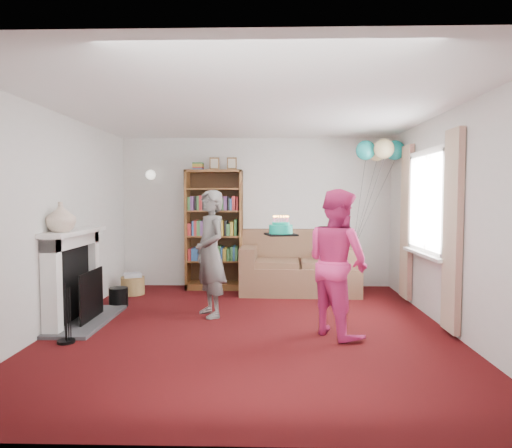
{
  "coord_description": "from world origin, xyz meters",
  "views": [
    {
      "loc": [
        0.2,
        -5.19,
        1.53
      ],
      "look_at": [
        0.05,
        0.6,
        1.17
      ],
      "focal_mm": 32.0,
      "sensor_mm": 36.0,
      "label": 1
    }
  ],
  "objects_px": {
    "person_magenta": "(337,262)",
    "person_striped": "(210,253)",
    "bookcase": "(215,231)",
    "birthday_cake": "(281,229)",
    "sofa": "(299,269)"
  },
  "relations": [
    {
      "from": "person_magenta",
      "to": "person_striped",
      "type": "bearing_deg",
      "value": 31.14
    },
    {
      "from": "person_magenta",
      "to": "bookcase",
      "type": "bearing_deg",
      "value": 0.95
    },
    {
      "from": "person_striped",
      "to": "birthday_cake",
      "type": "height_order",
      "value": "person_striped"
    },
    {
      "from": "sofa",
      "to": "bookcase",
      "type": "bearing_deg",
      "value": 172.54
    },
    {
      "from": "bookcase",
      "to": "sofa",
      "type": "xyz_separation_m",
      "value": [
        1.38,
        -0.23,
        -0.59
      ]
    },
    {
      "from": "bookcase",
      "to": "sofa",
      "type": "bearing_deg",
      "value": -9.31
    },
    {
      "from": "bookcase",
      "to": "sofa",
      "type": "height_order",
      "value": "bookcase"
    },
    {
      "from": "bookcase",
      "to": "birthday_cake",
      "type": "xyz_separation_m",
      "value": [
        1.03,
        -2.32,
        0.19
      ]
    },
    {
      "from": "person_striped",
      "to": "person_magenta",
      "type": "relative_size",
      "value": 1.0
    },
    {
      "from": "bookcase",
      "to": "person_striped",
      "type": "distance_m",
      "value": 1.78
    },
    {
      "from": "person_striped",
      "to": "person_magenta",
      "type": "bearing_deg",
      "value": 33.97
    },
    {
      "from": "sofa",
      "to": "person_striped",
      "type": "relative_size",
      "value": 1.15
    },
    {
      "from": "person_magenta",
      "to": "birthday_cake",
      "type": "height_order",
      "value": "person_magenta"
    },
    {
      "from": "birthday_cake",
      "to": "person_magenta",
      "type": "bearing_deg",
      "value": -17.01
    },
    {
      "from": "bookcase",
      "to": "person_magenta",
      "type": "xyz_separation_m",
      "value": [
        1.65,
        -2.51,
        -0.15
      ]
    }
  ]
}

